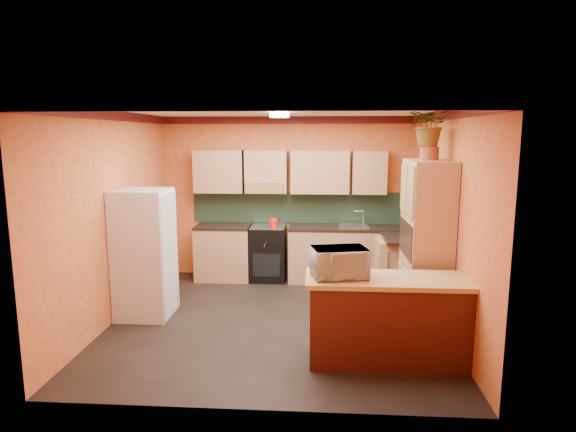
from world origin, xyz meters
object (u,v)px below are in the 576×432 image
at_px(base_cabinets_back, 306,254).
at_px(pantry, 426,247).
at_px(fridge, 144,254).
at_px(stove, 268,253).
at_px(breakfast_bar, 396,323).
at_px(microwave, 339,262).

distance_m(base_cabinets_back, pantry, 2.55).
bearing_deg(fridge, pantry, -3.37).
distance_m(stove, breakfast_bar, 3.33).
relative_size(stove, fridge, 0.54).
bearing_deg(pantry, base_cabinets_back, 127.85).
bearing_deg(stove, pantry, -42.35).
bearing_deg(microwave, pantry, 27.50).
relative_size(stove, breakfast_bar, 0.51).
bearing_deg(fridge, base_cabinets_back, 39.94).
height_order(base_cabinets_back, stove, stove).
distance_m(fridge, breakfast_bar, 3.35).
bearing_deg(base_cabinets_back, microwave, -81.50).
bearing_deg(pantry, breakfast_bar, -117.26).
height_order(base_cabinets_back, breakfast_bar, same).
xyz_separation_m(stove, breakfast_bar, (1.66, -2.89, -0.02)).
distance_m(pantry, breakfast_bar, 1.22).
xyz_separation_m(fridge, breakfast_bar, (3.12, -1.15, -0.41)).
height_order(breakfast_bar, microwave, microwave).
xyz_separation_m(stove, pantry, (2.14, -1.95, 0.59)).
height_order(pantry, microwave, pantry).
relative_size(base_cabinets_back, breakfast_bar, 2.03).
height_order(base_cabinets_back, fridge, fridge).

